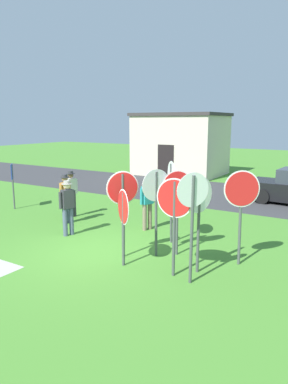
{
  "coord_description": "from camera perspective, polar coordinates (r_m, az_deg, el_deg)",
  "views": [
    {
      "loc": [
        5.97,
        -7.18,
        3.51
      ],
      "look_at": [
        0.11,
        2.28,
        1.3
      ],
      "focal_mm": 33.14,
      "sensor_mm": 36.0,
      "label": 1
    }
  ],
  "objects": [
    {
      "name": "stop_sign_tallest",
      "position": [
        9.3,
        5.39,
        -0.85
      ],
      "size": [
        0.63,
        0.55,
        2.28
      ],
      "color": "#474C4C",
      "rests_on": "ground"
    },
    {
      "name": "stop_sign_rear_left",
      "position": [
        8.23,
        8.84,
        -2.44
      ],
      "size": [
        0.29,
        0.8,
        2.29
      ],
      "color": "#474C4C",
      "rests_on": "ground"
    },
    {
      "name": "person_with_sunhat",
      "position": [
        11.23,
        -12.2,
        -2.02
      ],
      "size": [
        0.32,
        0.55,
        1.74
      ],
      "color": "#4C5670",
      "rests_on": "ground"
    },
    {
      "name": "person_holding_notes",
      "position": [
        11.56,
        0.53,
        -1.56
      ],
      "size": [
        0.33,
        0.54,
        1.69
      ],
      "color": "#7A6B56",
      "rests_on": "ground"
    },
    {
      "name": "stop_sign_nearest",
      "position": [
        7.97,
        4.91,
        -2.78
      ],
      "size": [
        0.9,
        0.09,
        2.29
      ],
      "color": "#474C4C",
      "rests_on": "ground"
    },
    {
      "name": "stop_sign_far_back",
      "position": [
        7.61,
        7.78,
        -2.69
      ],
      "size": [
        0.47,
        0.62,
        2.48
      ],
      "color": "#474C4C",
      "rests_on": "ground"
    },
    {
      "name": "stop_sign_leaning_right",
      "position": [
        8.61,
        -3.37,
        -3.61
      ],
      "size": [
        0.7,
        0.55,
        1.93
      ],
      "color": "#474C4C",
      "rests_on": "ground"
    },
    {
      "name": "person_on_left",
      "position": [
        13.39,
        -11.64,
        0.13
      ],
      "size": [
        0.32,
        0.56,
        1.74
      ],
      "color": "#2D2D33",
      "rests_on": "ground"
    },
    {
      "name": "stop_sign_low_front",
      "position": [
        9.1,
        -3.45,
        -1.03
      ],
      "size": [
        0.52,
        0.71,
        2.29
      ],
      "color": "#474C4C",
      "rests_on": "ground"
    },
    {
      "name": "person_in_dark_shirt",
      "position": [
        12.59,
        -12.53,
        -0.61
      ],
      "size": [
        0.32,
        0.56,
        1.74
      ],
      "color": "#4C5670",
      "rests_on": "ground"
    },
    {
      "name": "stop_sign_rear_right",
      "position": [
        8.94,
        15.39,
        -1.24
      ],
      "size": [
        0.75,
        0.59,
        2.37
      ],
      "color": "#474C4C",
      "rests_on": "ground"
    },
    {
      "name": "info_panel_leftmost",
      "position": [
        15.26,
        -20.41,
        2.1
      ],
      "size": [
        0.45,
        0.43,
        1.84
      ],
      "color": "#4C4C51",
      "rests_on": "ground"
    },
    {
      "name": "street_asphalt",
      "position": [
        17.98,
        11.77,
        -0.24
      ],
      "size": [
        60.0,
        6.4,
        0.01
      ],
      "primitive_type": "cube",
      "color": "#38383A",
      "rests_on": "ground"
    },
    {
      "name": "ground_plane",
      "position": [
        9.97,
        -7.55,
        -9.47
      ],
      "size": [
        80.0,
        80.0,
        0.0
      ],
      "primitive_type": "plane",
      "color": "#47842D"
    },
    {
      "name": "stop_sign_center_cluster",
      "position": [
        10.2,
        4.45,
        0.84
      ],
      "size": [
        0.61,
        0.67,
        2.42
      ],
      "color": "#474C4C",
      "rests_on": "ground"
    },
    {
      "name": "building_background",
      "position": [
        24.2,
        5.93,
        7.71
      ],
      "size": [
        5.69,
        4.4,
        4.08
      ],
      "color": "beige",
      "rests_on": "ground"
    },
    {
      "name": "stop_sign_leaning_left",
      "position": [
        9.18,
        1.97,
        -0.77
      ],
      "size": [
        0.42,
        0.75,
        2.32
      ],
      "color": "#474C4C",
      "rests_on": "ground"
    }
  ]
}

